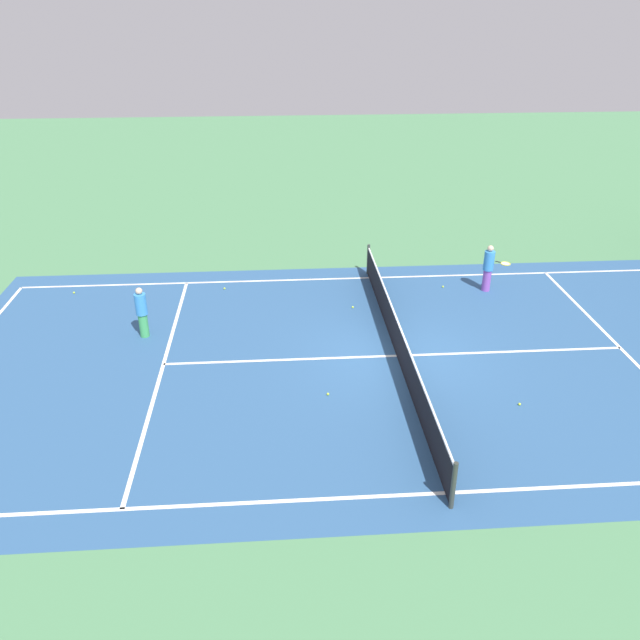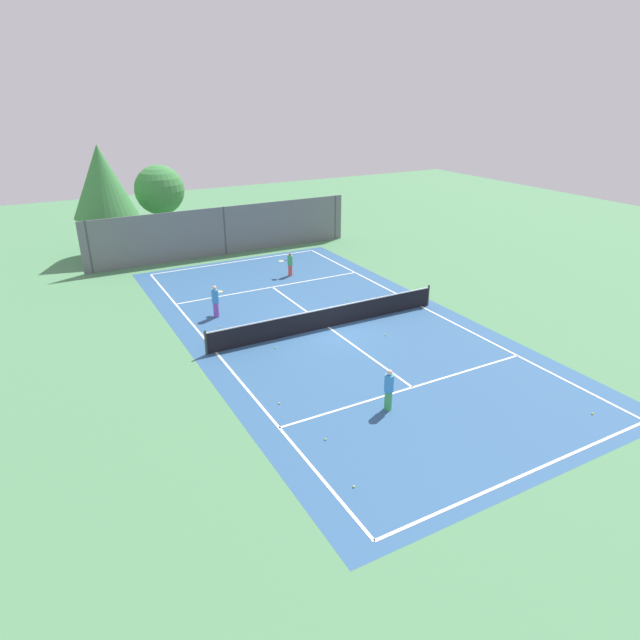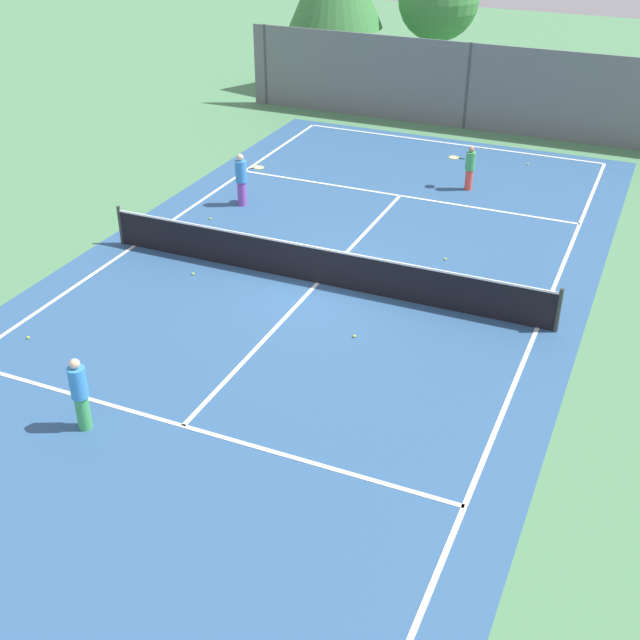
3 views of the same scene
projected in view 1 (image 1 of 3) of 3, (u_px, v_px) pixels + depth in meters
ground_plane at (397, 356)px, 17.74m from camera, size 80.00×80.00×0.00m
court_surface at (397, 356)px, 17.74m from camera, size 13.00×25.00×0.01m
tennis_net at (398, 340)px, 17.51m from camera, size 11.90×0.10×1.10m
player_0 at (489, 268)px, 21.31m from camera, size 0.78×0.83×1.61m
player_1 at (142, 312)px, 18.42m from camera, size 0.33×0.33×1.55m
tennis_ball_0 at (328, 394)px, 15.99m from camera, size 0.07×0.07×0.07m
tennis_ball_1 at (225, 288)px, 21.74m from camera, size 0.07×0.07×0.07m
tennis_ball_2 at (143, 296)px, 21.23m from camera, size 0.07×0.07×0.07m
tennis_ball_4 at (443, 287)px, 21.88m from camera, size 0.07×0.07×0.07m
tennis_ball_5 at (74, 293)px, 21.44m from camera, size 0.07×0.07×0.07m
tennis_ball_6 at (353, 307)px, 20.44m from camera, size 0.07×0.07×0.07m
tennis_ball_7 at (520, 404)px, 15.60m from camera, size 0.07×0.07×0.07m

